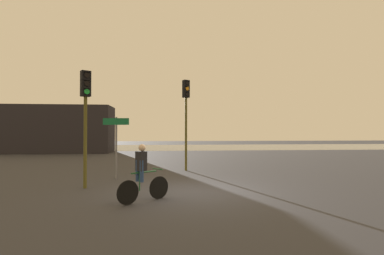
{
  "coord_description": "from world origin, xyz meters",
  "views": [
    {
      "loc": [
        -0.95,
        -9.81,
        1.94
      ],
      "look_at": [
        0.5,
        5.0,
        2.2
      ],
      "focal_mm": 28.0,
      "sensor_mm": 36.0,
      "label": 1
    }
  ],
  "objects_px": {
    "traffic_light_center": "(186,108)",
    "direction_sign_post": "(116,139)",
    "distant_building": "(32,129)",
    "traffic_light_near_left": "(86,106)",
    "cyclist": "(142,173)"
  },
  "relations": [
    {
      "from": "cyclist",
      "to": "distant_building",
      "type": "bearing_deg",
      "value": 170.48
    },
    {
      "from": "distant_building",
      "to": "traffic_light_center",
      "type": "relative_size",
      "value": 3.21
    },
    {
      "from": "direction_sign_post",
      "to": "cyclist",
      "type": "relative_size",
      "value": 1.6
    },
    {
      "from": "traffic_light_center",
      "to": "traffic_light_near_left",
      "type": "xyz_separation_m",
      "value": [
        -3.89,
        -4.52,
        -0.35
      ]
    },
    {
      "from": "traffic_light_center",
      "to": "direction_sign_post",
      "type": "bearing_deg",
      "value": 11.96
    },
    {
      "from": "distant_building",
      "to": "traffic_light_near_left",
      "type": "relative_size",
      "value": 3.63
    },
    {
      "from": "traffic_light_center",
      "to": "traffic_light_near_left",
      "type": "height_order",
      "value": "traffic_light_center"
    },
    {
      "from": "distant_building",
      "to": "traffic_light_near_left",
      "type": "xyz_separation_m",
      "value": [
        9.77,
        -19.29,
        0.61
      ]
    },
    {
      "from": "traffic_light_center",
      "to": "cyclist",
      "type": "xyz_separation_m",
      "value": [
        -1.76,
        -6.84,
        -2.4
      ]
    },
    {
      "from": "distant_building",
      "to": "traffic_light_near_left",
      "type": "height_order",
      "value": "distant_building"
    },
    {
      "from": "traffic_light_center",
      "to": "direction_sign_post",
      "type": "distance_m",
      "value": 4.32
    },
    {
      "from": "cyclist",
      "to": "traffic_light_center",
      "type": "bearing_deg",
      "value": 127.16
    },
    {
      "from": "distant_building",
      "to": "direction_sign_post",
      "type": "bearing_deg",
      "value": -58.69
    },
    {
      "from": "distant_building",
      "to": "cyclist",
      "type": "height_order",
      "value": "distant_building"
    },
    {
      "from": "distant_building",
      "to": "traffic_light_center",
      "type": "height_order",
      "value": "traffic_light_center"
    }
  ]
}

